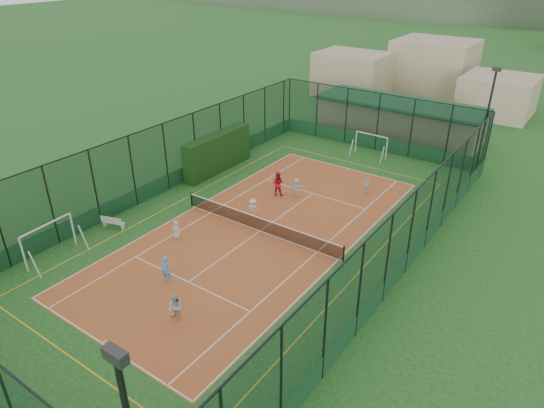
% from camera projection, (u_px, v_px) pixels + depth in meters
% --- Properties ---
extents(ground, '(300.00, 300.00, 0.00)m').
position_uv_depth(ground, '(260.00, 231.00, 30.17)').
color(ground, '#1A4C1E').
rests_on(ground, ground).
extents(court_slab, '(11.17, 23.97, 0.01)m').
position_uv_depth(court_slab, '(260.00, 231.00, 30.17)').
color(court_slab, '#AF5726').
rests_on(court_slab, ground).
extents(tennis_net, '(11.67, 0.12, 1.06)m').
position_uv_depth(tennis_net, '(260.00, 224.00, 29.92)').
color(tennis_net, black).
rests_on(tennis_net, ground).
extents(perimeter_fence, '(18.12, 34.12, 5.00)m').
position_uv_depth(perimeter_fence, '(260.00, 195.00, 29.01)').
color(perimeter_fence, black).
rests_on(perimeter_fence, ground).
extents(floodlight_ne, '(0.60, 0.26, 8.25)m').
position_uv_depth(floodlight_ne, '(485.00, 123.00, 35.91)').
color(floodlight_ne, black).
rests_on(floodlight_ne, ground).
extents(clubhouse, '(15.20, 7.20, 3.15)m').
position_uv_depth(clubhouse, '(399.00, 118.00, 45.38)').
color(clubhouse, tan).
rests_on(clubhouse, ground).
extents(hedge_left, '(1.03, 6.85, 3.00)m').
position_uv_depth(hedge_left, '(218.00, 152.00, 37.84)').
color(hedge_left, black).
rests_on(hedge_left, ground).
extents(white_bench, '(1.53, 0.83, 0.83)m').
position_uv_depth(white_bench, '(113.00, 222.00, 30.36)').
color(white_bench, white).
rests_on(white_bench, ground).
extents(futsal_goal_near, '(3.34, 1.15, 2.12)m').
position_uv_depth(futsal_goal_near, '(49.00, 241.00, 27.11)').
color(futsal_goal_near, white).
rests_on(futsal_goal_near, ground).
extents(futsal_goal_far, '(2.95, 0.93, 1.89)m').
position_uv_depth(futsal_goal_far, '(371.00, 145.00, 40.79)').
color(futsal_goal_far, white).
rests_on(futsal_goal_far, ground).
extents(child_near_left, '(0.67, 0.57, 1.17)m').
position_uv_depth(child_near_left, '(176.00, 230.00, 29.17)').
color(child_near_left, silver).
rests_on(child_near_left, court_slab).
extents(child_near_mid, '(0.63, 0.50, 1.53)m').
position_uv_depth(child_near_mid, '(166.00, 270.00, 25.21)').
color(child_near_mid, '#539BED').
rests_on(child_near_mid, court_slab).
extents(child_near_right, '(0.76, 0.63, 1.46)m').
position_uv_depth(child_near_right, '(175.00, 308.00, 22.58)').
color(child_near_right, silver).
rests_on(child_near_right, court_slab).
extents(child_far_left, '(0.96, 0.73, 1.31)m').
position_uv_depth(child_far_left, '(253.00, 208.00, 31.46)').
color(child_far_left, silver).
rests_on(child_far_left, court_slab).
extents(child_far_right, '(0.82, 0.38, 1.37)m').
position_uv_depth(child_far_right, '(367.00, 185.00, 34.41)').
color(child_far_right, white).
rests_on(child_far_right, court_slab).
extents(child_far_back, '(1.31, 0.48, 1.39)m').
position_uv_depth(child_far_back, '(296.00, 187.00, 34.09)').
color(child_far_back, white).
rests_on(child_far_back, court_slab).
extents(coach, '(1.04, 0.92, 1.78)m').
position_uv_depth(coach, '(278.00, 184.00, 34.21)').
color(coach, red).
rests_on(coach, court_slab).
extents(tennis_balls, '(5.76, 1.25, 0.07)m').
position_uv_depth(tennis_balls, '(257.00, 217.00, 31.62)').
color(tennis_balls, '#CCE033').
rests_on(tennis_balls, court_slab).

